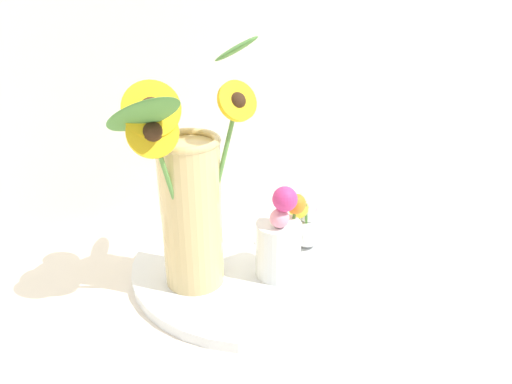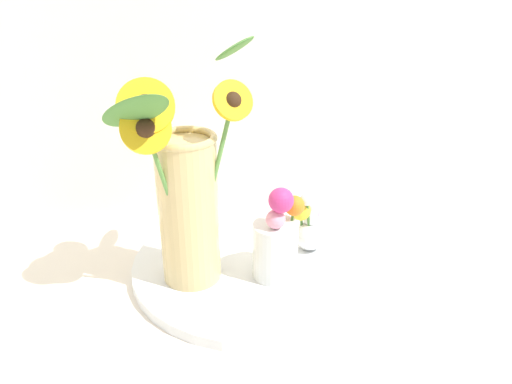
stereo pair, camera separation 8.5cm
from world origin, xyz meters
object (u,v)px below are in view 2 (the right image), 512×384
at_px(vase_small_center, 277,242).
at_px(serving_tray, 256,263).
at_px(vase_bulb_right, 309,225).
at_px(mason_jar_sunflowers, 185,193).

bearing_deg(vase_small_center, serving_tray, 104.07).
height_order(serving_tray, vase_bulb_right, vase_bulb_right).
bearing_deg(vase_small_center, vase_bulb_right, 33.22).
xyz_separation_m(mason_jar_sunflowers, vase_bulb_right, (0.24, 0.01, -0.11)).
xyz_separation_m(vase_small_center, vase_bulb_right, (0.09, 0.06, -0.02)).
bearing_deg(vase_bulb_right, serving_tray, 179.36).
bearing_deg(vase_bulb_right, mason_jar_sunflowers, -177.26).
height_order(serving_tray, mason_jar_sunflowers, mason_jar_sunflowers).
relative_size(mason_jar_sunflowers, vase_small_center, 2.42).
bearing_deg(vase_bulb_right, vase_small_center, -146.78).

